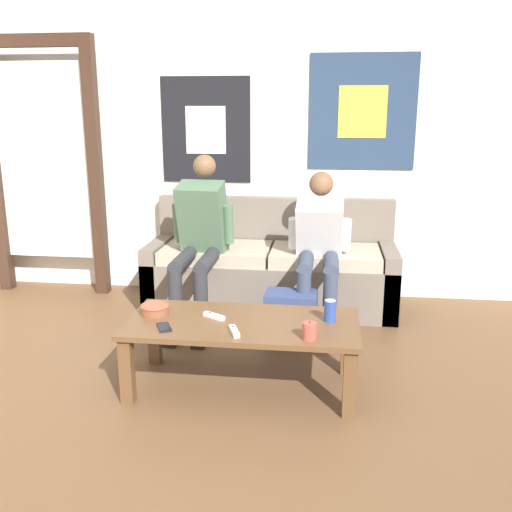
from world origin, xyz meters
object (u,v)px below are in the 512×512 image
object	(u,v)px
backpack	(291,319)
ceramic_bowl	(155,309)
couch	(271,271)
coffee_table	(243,331)
game_controller_near_left	(214,316)
person_seated_adult	(200,235)
game_controller_near_right	(234,331)
pillar_candle	(309,331)
cell_phone	(164,327)
drink_can_blue	(330,311)
person_seated_teen	(319,244)

from	to	relation	value
backpack	ceramic_bowl	bearing A→B (deg)	-141.10
couch	coffee_table	distance (m)	1.45
couch	game_controller_near_left	bearing A→B (deg)	-97.70
person_seated_adult	game_controller_near_right	world-z (taller)	person_seated_adult
couch	pillar_candle	world-z (taller)	couch
game_controller_near_left	game_controller_near_right	distance (m)	0.26
ceramic_bowl	cell_phone	bearing A→B (deg)	-61.35
ceramic_bowl	drink_can_blue	bearing A→B (deg)	0.55
couch	pillar_candle	distance (m)	1.71
person_seated_adult	cell_phone	world-z (taller)	person_seated_adult
person_seated_adult	drink_can_blue	distance (m)	1.40
person_seated_adult	cell_phone	size ratio (longest dim) A/B	8.17
coffee_table	cell_phone	world-z (taller)	cell_phone
cell_phone	pillar_candle	bearing A→B (deg)	-3.82
ceramic_bowl	backpack	bearing A→B (deg)	38.90
pillar_candle	cell_phone	distance (m)	0.80
person_seated_adult	ceramic_bowl	bearing A→B (deg)	-92.72
backpack	cell_phone	world-z (taller)	cell_phone
drink_can_blue	game_controller_near_left	size ratio (longest dim) A/B	0.88
game_controller_near_right	pillar_candle	bearing A→B (deg)	-4.36
person_seated_adult	ceramic_bowl	xyz separation A→B (m)	(-0.05, -1.00, -0.23)
game_controller_near_right	backpack	bearing A→B (deg)	73.63
pillar_candle	backpack	bearing A→B (deg)	99.88
coffee_table	drink_can_blue	bearing A→B (deg)	7.63
ceramic_bowl	cell_phone	world-z (taller)	ceramic_bowl
person_seated_adult	drink_can_blue	world-z (taller)	person_seated_adult
ceramic_bowl	game_controller_near_right	distance (m)	0.56
backpack	drink_can_blue	distance (m)	0.72
backpack	game_controller_near_left	xyz separation A→B (m)	(-0.40, -0.64, 0.24)
person_seated_teen	backpack	world-z (taller)	person_seated_teen
drink_can_blue	cell_phone	xyz separation A→B (m)	(-0.90, -0.22, -0.06)
game_controller_near_right	cell_phone	distance (m)	0.40
drink_can_blue	cell_phone	world-z (taller)	drink_can_blue
coffee_table	person_seated_teen	world-z (taller)	person_seated_teen
game_controller_near_left	drink_can_blue	bearing A→B (deg)	3.04
person_seated_adult	person_seated_teen	size ratio (longest dim) A/B	1.11
backpack	drink_can_blue	bearing A→B (deg)	-66.81
couch	ceramic_bowl	bearing A→B (deg)	-111.56
pillar_candle	game_controller_near_left	size ratio (longest dim) A/B	0.73
pillar_candle	coffee_table	bearing A→B (deg)	151.27
pillar_candle	ceramic_bowl	bearing A→B (deg)	163.71
person_seated_adult	cell_phone	distance (m)	1.25
couch	drink_can_blue	world-z (taller)	couch
cell_phone	coffee_table	bearing A→B (deg)	20.98
couch	ceramic_bowl	xyz separation A→B (m)	(-0.55, -1.39, 0.15)
backpack	ceramic_bowl	distance (m)	1.01
game_controller_near_left	game_controller_near_right	xyz separation A→B (m)	(0.15, -0.21, 0.00)
backpack	couch	bearing A→B (deg)	105.20
backpack	drink_can_blue	xyz separation A→B (m)	(0.26, -0.60, 0.29)
game_controller_near_left	cell_phone	world-z (taller)	game_controller_near_left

